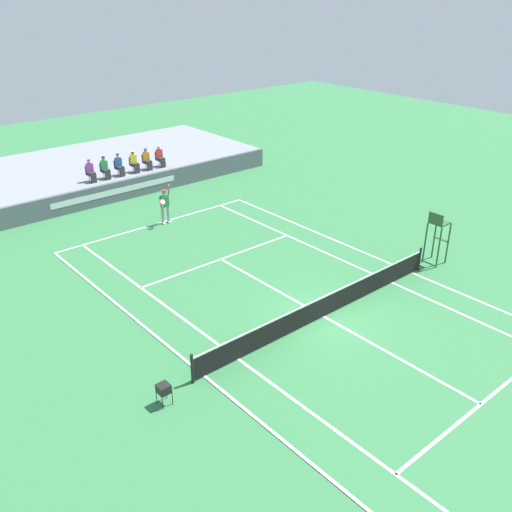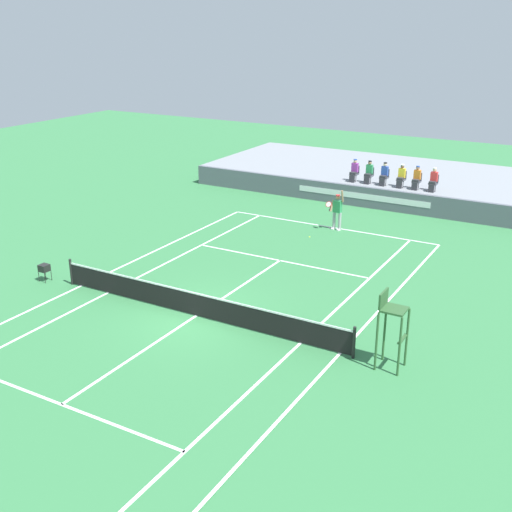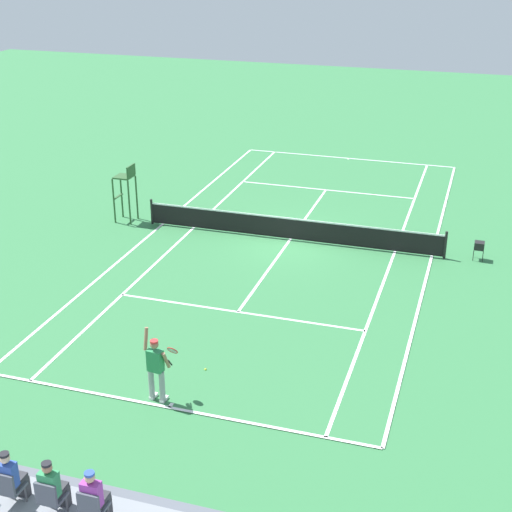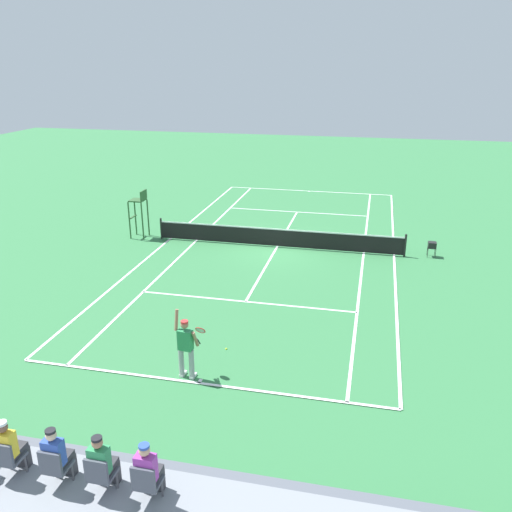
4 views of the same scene
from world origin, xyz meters
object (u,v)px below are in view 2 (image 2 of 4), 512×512
object	(u,v)px
umpire_chair	(391,321)
tennis_player	(337,211)
spectator_seated_5	(433,180)
tennis_ball	(309,237)
spectator_seated_3	(401,176)
spectator_seated_1	(369,173)
spectator_seated_0	(354,171)
ball_hopper	(44,268)
spectator_seated_4	(417,178)
spectator_seated_2	(384,174)

from	to	relation	value
umpire_chair	tennis_player	bearing A→B (deg)	119.65
spectator_seated_5	tennis_ball	distance (m)	8.40
spectator_seated_3	spectator_seated_5	size ratio (longest dim) A/B	1.00
spectator_seated_1	spectator_seated_5	size ratio (longest dim) A/B	1.00
spectator_seated_5	tennis_player	distance (m)	6.44
umpire_chair	spectator_seated_0	bearing A→B (deg)	114.85
spectator_seated_1	tennis_ball	bearing A→B (deg)	-91.60
spectator_seated_5	tennis_ball	bearing A→B (deg)	-117.93
spectator_seated_0	umpire_chair	world-z (taller)	umpire_chair
spectator_seated_5	tennis_ball	xyz separation A→B (m)	(-3.85, -7.27, -1.73)
tennis_player	ball_hopper	bearing A→B (deg)	-122.35
spectator_seated_0	spectator_seated_4	distance (m)	3.61
spectator_seated_2	spectator_seated_3	xyz separation A→B (m)	(0.98, 0.00, 0.00)
spectator_seated_5	tennis_player	bearing A→B (deg)	-120.00
spectator_seated_1	spectator_seated_4	world-z (taller)	same
spectator_seated_0	spectator_seated_4	size ratio (longest dim) A/B	1.00
spectator_seated_2	spectator_seated_4	distance (m)	1.84
spectator_seated_5	ball_hopper	world-z (taller)	spectator_seated_5
spectator_seated_4	spectator_seated_3	bearing A→B (deg)	180.00
spectator_seated_0	tennis_ball	size ratio (longest dim) A/B	18.60
spectator_seated_4	spectator_seated_5	distance (m)	0.92
spectator_seated_3	tennis_ball	size ratio (longest dim) A/B	18.60
umpire_chair	spectator_seated_2	bearing A→B (deg)	109.81
spectator_seated_1	spectator_seated_4	bearing A→B (deg)	0.00
spectator_seated_1	spectator_seated_3	xyz separation A→B (m)	(1.88, 0.00, 0.00)
spectator_seated_0	ball_hopper	size ratio (longest dim) A/B	1.81
spectator_seated_1	tennis_ball	distance (m)	7.47
spectator_seated_1	tennis_player	distance (m)	5.61
spectator_seated_5	umpire_chair	world-z (taller)	umpire_chair
spectator_seated_2	tennis_player	bearing A→B (deg)	-94.57
spectator_seated_3	tennis_ball	distance (m)	7.75
spectator_seated_0	spectator_seated_5	world-z (taller)	same
spectator_seated_4	tennis_ball	bearing A→B (deg)	-112.00
tennis_ball	spectator_seated_5	bearing A→B (deg)	62.07
spectator_seated_2	spectator_seated_4	world-z (taller)	same
spectator_seated_0	spectator_seated_1	size ratio (longest dim) A/B	1.00
spectator_seated_2	spectator_seated_3	bearing A→B (deg)	0.00
spectator_seated_2	umpire_chair	size ratio (longest dim) A/B	0.52
tennis_ball	ball_hopper	world-z (taller)	ball_hopper
spectator_seated_2	tennis_player	distance (m)	5.61
spectator_seated_4	spectator_seated_5	size ratio (longest dim) A/B	1.00
spectator_seated_0	spectator_seated_5	size ratio (longest dim) A/B	1.00
ball_hopper	tennis_player	bearing A→B (deg)	57.65
tennis_player	umpire_chair	size ratio (longest dim) A/B	0.85
spectator_seated_3	spectator_seated_5	distance (m)	1.77
spectator_seated_0	tennis_ball	bearing A→B (deg)	-84.70
spectator_seated_2	umpire_chair	distance (m)	18.28
spectator_seated_1	umpire_chair	xyz separation A→B (m)	(7.09, -17.20, -0.21)
spectator_seated_3	spectator_seated_1	bearing A→B (deg)	180.00
spectator_seated_4	spectator_seated_1	bearing A→B (deg)	180.00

